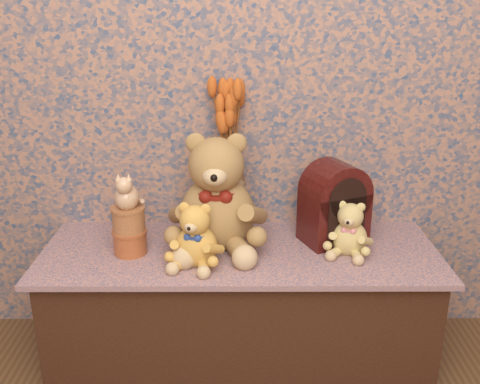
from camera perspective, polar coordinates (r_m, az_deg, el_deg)
The scene contains 10 objects.
display_shelf at distance 2.09m, azimuth -0.00°, elevation -11.66°, with size 1.43×0.53×0.46m, color #3B497A.
teddy_large at distance 1.95m, azimuth -2.42°, elevation 0.65°, with size 0.36×0.43×0.45m, color #905F37, non-canonical shape.
teddy_medium at distance 1.85m, azimuth -4.62°, elevation -4.09°, with size 0.19×0.22×0.24m, color gold, non-canonical shape.
teddy_small at distance 1.96m, azimuth 11.44°, elevation -3.42°, with size 0.17×0.20×0.21m, color tan, non-canonical shape.
cathedral_radio at distance 2.02m, azimuth 9.85°, elevation -1.08°, with size 0.22×0.16×0.31m, color #390C0A, non-canonical shape.
ceramic_vase at distance 2.12m, azimuth -1.12°, elevation -1.41°, with size 0.12×0.12×0.19m, color tan.
dried_stalks at distance 2.03m, azimuth -1.18°, elevation 6.83°, with size 0.22×0.22×0.43m, color #CA5B20, non-canonical shape.
biscuit_tin_lower at distance 1.98m, azimuth -11.41°, elevation -5.14°, with size 0.12×0.12×0.08m, color #C6813A.
biscuit_tin_upper at distance 1.95m, azimuth -11.58°, elevation -2.83°, with size 0.11×0.11×0.09m, color tan.
cat_figurine at distance 1.91m, azimuth -11.81°, elevation 0.29°, with size 0.10×0.11×0.14m, color silver, non-canonical shape.
Camera 1 is at (-0.00, -0.54, 1.32)m, focal length 40.79 mm.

